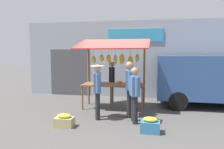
{
  "coord_description": "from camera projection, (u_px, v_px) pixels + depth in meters",
  "views": [
    {
      "loc": [
        -1.39,
        7.54,
        1.98
      ],
      "look_at": [
        0.0,
        0.3,
        1.25
      ],
      "focal_mm": 34.79,
      "sensor_mm": 36.0,
      "label": 1
    }
  ],
  "objects": [
    {
      "name": "shopper_in_grey_tee",
      "position": [
        98.0,
        87.0,
        6.5
      ],
      "size": [
        0.42,
        0.68,
        1.64
      ],
      "rotation": [
        0.0,
        0.0,
        -1.33
      ],
      "color": "#232328",
      "rests_on": "ground"
    },
    {
      "name": "street_backdrop",
      "position": [
        121.0,
        59.0,
        9.81
      ],
      "size": [
        9.0,
        0.3,
        3.4
      ],
      "color": "#8C939E",
      "rests_on": "ground"
    },
    {
      "name": "shopper_with_shopping_bag",
      "position": [
        134.0,
        91.0,
        6.13
      ],
      "size": [
        0.34,
        0.66,
        1.58
      ],
      "rotation": [
        0.0,
        0.0,
        -1.28
      ],
      "color": "#232328",
      "rests_on": "ground"
    },
    {
      "name": "shopper_with_ponytail",
      "position": [
        129.0,
        85.0,
        6.71
      ],
      "size": [
        0.28,
        0.72,
        1.72
      ],
      "rotation": [
        0.0,
        0.0,
        -1.45
      ],
      "color": "#232328",
      "rests_on": "ground"
    },
    {
      "name": "ground_plane",
      "position": [
        114.0,
        108.0,
        7.83
      ],
      "size": [
        40.0,
        40.0,
        0.0
      ],
      "primitive_type": "plane",
      "color": "#514F4C"
    },
    {
      "name": "parked_van",
      "position": [
        214.0,
        77.0,
        7.95
      ],
      "size": [
        4.41,
        1.87,
        1.88
      ],
      "rotation": [
        0.0,
        0.0,
        0.0
      ],
      "color": "#2D4C84",
      "rests_on": "ground"
    },
    {
      "name": "produce_crate_near",
      "position": [
        150.0,
        125.0,
        5.42
      ],
      "size": [
        0.49,
        0.37,
        0.4
      ],
      "color": "teal",
      "rests_on": "ground"
    },
    {
      "name": "vendor_with_sunhat",
      "position": [
        112.0,
        78.0,
        8.5
      ],
      "size": [
        0.44,
        0.7,
        1.7
      ],
      "rotation": [
        0.0,
        0.0,
        1.78
      ],
      "color": "#726656",
      "rests_on": "ground"
    },
    {
      "name": "produce_crate_side",
      "position": [
        64.0,
        121.0,
        5.85
      ],
      "size": [
        0.51,
        0.34,
        0.36
      ],
      "color": "tan",
      "rests_on": "ground"
    },
    {
      "name": "market_stall",
      "position": [
        115.0,
        65.0,
        7.73
      ],
      "size": [
        2.5,
        1.46,
        2.5
      ],
      "color": "brown",
      "rests_on": "ground"
    }
  ]
}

